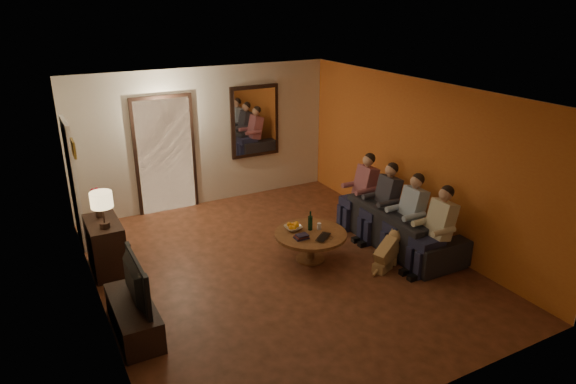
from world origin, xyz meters
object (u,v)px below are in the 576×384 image
wine_bottle (310,220)px  tv_stand (134,317)px  tv (129,282)px  person_b (409,218)px  sofa (400,225)px  dog (387,251)px  table_lamp (103,210)px  person_c (384,205)px  person_d (362,193)px  bowl (293,228)px  coffee_table (310,246)px  dresser (106,246)px  person_a (437,233)px  laptop (326,238)px

wine_bottle → tv_stand: bearing=-167.0°
tv → person_b: size_ratio=0.82×
sofa → dog: (-0.68, -0.53, -0.05)m
tv_stand → dog: 3.64m
table_lamp → tv_stand: bearing=-90.0°
tv → person_c: size_ratio=0.82×
person_d → bowl: bearing=-164.4°
coffee_table → tv_stand: bearing=-168.7°
dresser → person_a: size_ratio=0.72×
person_c → dog: (-0.58, -0.83, -0.32)m
laptop → tv_stand: bearing=147.6°
person_a → wine_bottle: bearing=138.3°
coffee_table → laptop: (0.10, -0.28, 0.24)m
sofa → coffee_table: sofa is taller
tv_stand → laptop: laptop is taller
tv_stand → person_a: (4.21, -0.58, 0.40)m
dresser → table_lamp: 0.69m
person_c → bowl: person_c is taller
person_c → person_d: 0.60m
table_lamp → bowl: bearing=-15.3°
wine_bottle → laptop: size_ratio=0.94×
table_lamp → person_b: (4.21, -1.46, -0.44)m
tv_stand → table_lamp: bearing=90.0°
sofa → wine_bottle: (-1.48, 0.33, 0.27)m
bowl → laptop: bearing=-60.8°
person_a → bowl: (-1.61, 1.35, -0.12)m
sofa → table_lamp: bearing=76.0°
person_b → person_c: 0.60m
tv → laptop: 2.90m
tv_stand → coffee_table: (2.78, 0.55, 0.03)m
person_d → coffee_table: bearing=-154.9°
person_b → tv_stand: bearing=-179.7°
sofa → person_d: 0.94m
person_a → person_c: same height
dresser → person_c: 4.35m
sofa → person_a: size_ratio=1.89×
sofa → bowl: (-1.71, 0.45, 0.15)m
tv → bowl: size_ratio=3.79×
sofa → bowl: size_ratio=8.75×
dog → bowl: dog is taller
table_lamp → wine_bottle: table_lamp is taller
tv_stand → tv: tv is taller
dog → tv_stand: bearing=155.6°
wine_bottle → bowl: bearing=152.4°
coffee_table → wine_bottle: bearing=63.4°
laptop → person_c: bearing=-23.1°
tv → person_c: (4.21, 0.62, -0.08)m
coffee_table → dog: bearing=-41.7°
coffee_table → bowl: bowl is taller
tv → wine_bottle: (2.83, 0.65, -0.08)m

